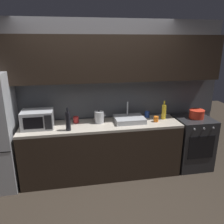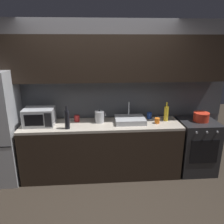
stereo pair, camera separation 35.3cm
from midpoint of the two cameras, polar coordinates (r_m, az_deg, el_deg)
ground_plane at (r=3.27m, az=1.41°, el=-23.77°), size 10.00×10.00×0.00m
back_wall at (r=3.70m, az=-0.24°, el=8.08°), size 4.27×0.44×2.50m
counter_run at (r=3.76m, az=0.10°, el=-9.45°), size 2.53×0.60×0.90m
oven_range at (r=4.19m, az=22.79°, el=-7.99°), size 0.60×0.62×0.90m
microwave at (r=3.61m, az=-15.33°, el=-1.20°), size 0.46×0.35×0.27m
sink_basin at (r=3.66m, az=7.32°, el=-2.03°), size 0.48×0.38×0.30m
kettle at (r=3.61m, az=-0.39°, el=-1.24°), size 0.19×0.15×0.21m
wine_bottle_yellow at (r=3.82m, az=16.17°, el=-0.36°), size 0.07×0.07×0.31m
wine_bottle_dark at (r=3.36m, az=-8.41°, el=-1.94°), size 0.07×0.07×0.35m
mug_red at (r=3.68m, az=-6.19°, el=-1.68°), size 0.09×0.09×0.10m
mug_blue at (r=3.89m, az=12.04°, el=-0.90°), size 0.08×0.08×0.10m
mug_orange at (r=3.69m, az=14.09°, el=-2.18°), size 0.08×0.08×0.09m
cooking_pot at (r=4.02m, az=24.07°, el=-1.17°), size 0.25×0.25×0.15m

